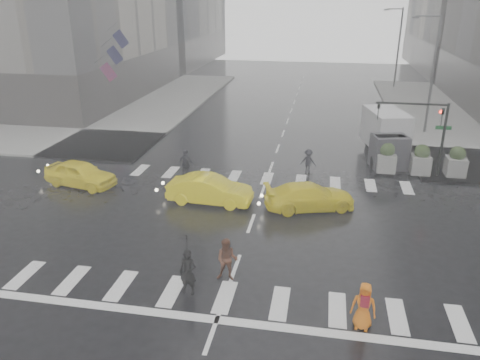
% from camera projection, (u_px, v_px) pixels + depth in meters
% --- Properties ---
extents(ground, '(120.00, 120.00, 0.00)m').
position_uv_depth(ground, '(251.00, 223.00, 22.41)').
color(ground, black).
rests_on(ground, ground).
extents(sidewalk_nw, '(35.00, 35.00, 0.15)m').
position_uv_depth(sidewalk_nw, '(67.00, 117.00, 41.66)').
color(sidewalk_nw, slate).
rests_on(sidewalk_nw, ground).
extents(road_markings, '(18.00, 48.00, 0.01)m').
position_uv_depth(road_markings, '(251.00, 223.00, 22.41)').
color(road_markings, silver).
rests_on(road_markings, ground).
extents(traffic_signal_pole, '(4.45, 0.42, 4.50)m').
position_uv_depth(traffic_signal_pole, '(427.00, 125.00, 27.04)').
color(traffic_signal_pole, black).
rests_on(traffic_signal_pole, ground).
extents(street_lamp_near, '(2.15, 0.22, 9.00)m').
position_uv_depth(street_lamp_near, '(432.00, 70.00, 35.24)').
color(street_lamp_near, '#59595B').
rests_on(street_lamp_near, ground).
extents(street_lamp_far, '(2.15, 0.22, 9.00)m').
position_uv_depth(street_lamp_far, '(398.00, 45.00, 53.53)').
color(street_lamp_far, '#59595B').
rests_on(street_lamp_far, ground).
extents(planter_west, '(1.10, 1.10, 1.80)m').
position_uv_depth(planter_west, '(386.00, 158.00, 28.37)').
color(planter_west, slate).
rests_on(planter_west, ground).
extents(planter_mid, '(1.10, 1.10, 1.80)m').
position_uv_depth(planter_mid, '(421.00, 160.00, 28.04)').
color(planter_mid, slate).
rests_on(planter_mid, ground).
extents(planter_east, '(1.10, 1.10, 1.80)m').
position_uv_depth(planter_east, '(456.00, 162.00, 27.70)').
color(planter_east, slate).
rests_on(planter_east, ground).
extents(flag_cluster, '(2.87, 3.06, 4.69)m').
position_uv_depth(flag_cluster, '(111.00, 53.00, 39.79)').
color(flag_cluster, '#59595B').
rests_on(flag_cluster, ground).
extents(pedestrian_black, '(1.07, 1.08, 2.43)m').
position_uv_depth(pedestrian_black, '(187.00, 255.00, 16.58)').
color(pedestrian_black, black).
rests_on(pedestrian_black, ground).
extents(pedestrian_brown, '(0.86, 0.68, 1.72)m').
position_uv_depth(pedestrian_brown, '(227.00, 260.00, 17.67)').
color(pedestrian_brown, '#4F2B1C').
rests_on(pedestrian_brown, ground).
extents(pedestrian_orange, '(0.89, 0.66, 1.67)m').
position_uv_depth(pedestrian_orange, '(364.00, 306.00, 15.07)').
color(pedestrian_orange, orange).
rests_on(pedestrian_orange, ground).
extents(pedestrian_far_a, '(1.23, 0.96, 1.84)m').
position_uv_depth(pedestrian_far_a, '(186.00, 165.00, 27.43)').
color(pedestrian_far_a, black).
rests_on(pedestrian_far_a, ground).
extents(pedestrian_far_b, '(1.07, 0.73, 1.53)m').
position_uv_depth(pedestrian_far_b, '(308.00, 161.00, 28.48)').
color(pedestrian_far_b, black).
rests_on(pedestrian_far_b, ground).
extents(taxi_front, '(4.51, 2.58, 1.45)m').
position_uv_depth(taxi_front, '(80.00, 174.00, 26.62)').
color(taxi_front, yellow).
rests_on(taxi_front, ground).
extents(taxi_mid, '(4.51, 1.78, 1.46)m').
position_uv_depth(taxi_mid, '(210.00, 190.00, 24.39)').
color(taxi_mid, yellow).
rests_on(taxi_mid, ground).
extents(taxi_rear, '(4.43, 3.05, 1.33)m').
position_uv_depth(taxi_rear, '(310.00, 196.00, 23.75)').
color(taxi_rear, yellow).
rests_on(taxi_rear, ground).
extents(box_truck, '(2.15, 5.73, 3.04)m').
position_uv_depth(box_truck, '(386.00, 135.00, 30.80)').
color(box_truck, silver).
rests_on(box_truck, ground).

